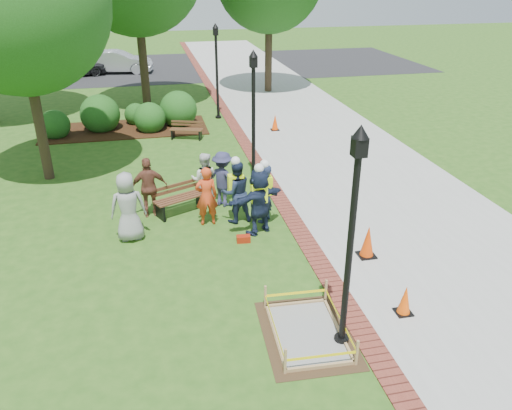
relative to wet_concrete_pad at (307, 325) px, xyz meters
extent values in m
plane|color=#285116|center=(-0.67, 2.67, -0.23)|extent=(100.00, 100.00, 0.00)
cube|color=#9E9E99|center=(4.33, 12.67, -0.22)|extent=(6.00, 60.00, 0.02)
cube|color=maroon|center=(1.08, 12.67, -0.22)|extent=(0.50, 60.00, 0.03)
cube|color=#381E0F|center=(-3.67, 14.67, -0.21)|extent=(7.00, 3.00, 0.05)
cube|color=black|center=(-0.67, 29.67, -0.23)|extent=(36.00, 12.00, 0.01)
cube|color=#47331E|center=(0.00, 0.00, -0.23)|extent=(1.81, 2.38, 0.01)
cube|color=gray|center=(0.00, 0.00, -0.21)|extent=(1.29, 1.86, 0.04)
cube|color=tan|center=(0.00, 0.00, -0.19)|extent=(1.41, 1.98, 0.08)
cube|color=tan|center=(0.00, 0.00, 0.04)|extent=(1.44, 2.01, 0.55)
cube|color=yellow|center=(0.00, 0.00, 0.07)|extent=(1.39, 1.96, 0.06)
cube|color=brown|center=(-1.95, 5.88, 0.24)|extent=(1.60, 1.06, 0.04)
cube|color=brown|center=(-2.05, 6.10, 0.48)|extent=(1.43, 0.69, 0.25)
cube|color=black|center=(-1.95, 5.88, -0.01)|extent=(1.49, 1.06, 0.45)
cube|color=#542C1D|center=(-1.17, 12.77, 0.18)|extent=(1.39, 0.80, 0.04)
cube|color=#542C1D|center=(-1.10, 12.98, 0.38)|extent=(1.28, 0.46, 0.21)
cube|color=black|center=(-1.17, 12.77, -0.04)|extent=(1.29, 0.81, 0.39)
cube|color=black|center=(2.13, 0.19, -0.21)|extent=(0.34, 0.34, 0.04)
cone|color=#FF5408|center=(2.13, 0.19, 0.12)|extent=(0.27, 0.27, 0.62)
cube|color=black|center=(2.31, 2.46, -0.21)|extent=(0.42, 0.42, 0.06)
cone|color=#E33F07|center=(2.31, 2.46, 0.21)|extent=(0.33, 0.33, 0.78)
cube|color=black|center=(2.71, 13.16, -0.21)|extent=(0.36, 0.36, 0.05)
cone|color=#FF4808|center=(2.71, 13.16, 0.14)|extent=(0.28, 0.28, 0.66)
cube|color=#981F0B|center=(-0.51, 3.81, -0.15)|extent=(0.37, 0.22, 0.18)
cylinder|color=black|center=(0.58, -0.33, 1.67)|extent=(0.12, 0.12, 3.80)
cube|color=black|center=(0.58, -0.33, 3.67)|extent=(0.22, 0.22, 0.32)
cone|color=black|center=(0.58, -0.33, 3.92)|extent=(0.28, 0.28, 0.22)
cylinder|color=black|center=(0.58, -0.33, -0.18)|extent=(0.28, 0.28, 0.10)
cylinder|color=black|center=(0.58, 7.67, 1.67)|extent=(0.12, 0.12, 3.80)
cube|color=black|center=(0.58, 7.67, 3.67)|extent=(0.22, 0.22, 0.32)
cone|color=black|center=(0.58, 7.67, 3.92)|extent=(0.28, 0.28, 0.22)
cylinder|color=black|center=(0.58, 7.67, -0.18)|extent=(0.28, 0.28, 0.10)
cylinder|color=black|center=(0.58, 15.67, 1.67)|extent=(0.12, 0.12, 3.80)
cube|color=black|center=(0.58, 15.67, 3.67)|extent=(0.22, 0.22, 0.32)
cone|color=black|center=(0.58, 15.67, 3.92)|extent=(0.28, 0.28, 0.22)
cylinder|color=black|center=(0.58, 15.67, -0.18)|extent=(0.28, 0.28, 0.10)
cylinder|color=#3D2D1E|center=(-6.10, 9.51, 2.05)|extent=(0.33, 0.33, 4.57)
sphere|color=#1B4714|center=(-6.10, 9.51, 5.32)|extent=(5.44, 5.44, 5.44)
cylinder|color=#3D2D1E|center=(-2.66, 18.52, 2.49)|extent=(0.41, 0.41, 5.44)
cylinder|color=#3D2D1E|center=(4.22, 20.68, 2.25)|extent=(0.40, 0.40, 4.96)
sphere|color=#1B4714|center=(-6.49, 14.17, -0.23)|extent=(1.25, 1.25, 1.25)
sphere|color=#1B4714|center=(-4.69, 14.80, -0.23)|extent=(1.69, 1.69, 1.69)
sphere|color=#1B4714|center=(-2.61, 14.20, -0.23)|extent=(1.36, 1.36, 1.36)
sphere|color=#1B4714|center=(-1.32, 14.92, -0.23)|extent=(1.66, 1.66, 1.66)
sphere|color=#1B4714|center=(-3.20, 15.48, -0.23)|extent=(1.02, 1.02, 1.02)
imported|color=gray|center=(-3.35, 4.61, 0.69)|extent=(0.61, 0.42, 1.85)
imported|color=red|center=(-1.29, 5.02, 0.60)|extent=(0.54, 0.36, 1.68)
imported|color=silver|center=(-1.20, 6.24, 0.59)|extent=(0.59, 0.46, 1.64)
imported|color=brown|center=(-2.80, 5.89, 0.64)|extent=(0.59, 0.40, 1.75)
imported|color=#2D2D4F|center=(-0.67, 6.14, 0.60)|extent=(0.63, 0.61, 1.67)
imported|color=#181D40|center=(-0.01, 4.26, 0.67)|extent=(0.68, 0.58, 1.81)
cube|color=#DBFF15|center=(-0.01, 4.26, 0.93)|extent=(0.42, 0.26, 0.52)
sphere|color=white|center=(-0.01, 4.26, 1.60)|extent=(0.25, 0.25, 0.25)
imported|color=#171D3C|center=(0.28, 4.87, 0.60)|extent=(0.62, 0.62, 1.67)
cube|color=#DBFF15|center=(0.28, 4.87, 0.84)|extent=(0.42, 0.26, 0.52)
sphere|color=white|center=(0.28, 4.87, 1.46)|extent=(0.25, 0.25, 0.25)
imported|color=#18273F|center=(-0.48, 5.02, 0.65)|extent=(0.62, 0.45, 1.77)
cube|color=#DBFF15|center=(-0.48, 5.02, 0.90)|extent=(0.42, 0.26, 0.52)
sphere|color=white|center=(-0.48, 5.02, 1.56)|extent=(0.25, 0.25, 0.25)
imported|color=#2B2B2E|center=(-7.28, 27.66, -0.23)|extent=(3.14, 5.20, 1.58)
imported|color=#B3B3B8|center=(-4.33, 28.19, -0.23)|extent=(2.81, 5.16, 1.60)
camera|label=1|loc=(-2.60, -7.28, 6.21)|focal=35.00mm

